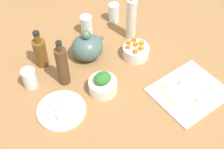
{
  "coord_description": "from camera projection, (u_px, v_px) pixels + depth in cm",
  "views": [
    {
      "loc": [
        -47.98,
        -77.93,
        109.2
      ],
      "look_at": [
        0.0,
        0.0,
        8.0
      ],
      "focal_mm": 49.79,
      "sensor_mm": 36.0,
      "label": 1
    }
  ],
  "objects": [
    {
      "name": "carrot_cube_4",
      "position": [
        136.0,
        44.0,
        1.47
      ],
      "size": [
        1.83,
        1.83,
        1.8
      ],
      "primitive_type": "cube",
      "rotation": [
        0.0,
        0.0,
        1.59
      ],
      "color": "orange",
      "rests_on": "bowl_carrots"
    },
    {
      "name": "bottle_0",
      "position": [
        131.0,
        19.0,
        1.52
      ],
      "size": [
        4.98,
        4.98,
        26.85
      ],
      "color": "silver",
      "rests_on": "tabletop"
    },
    {
      "name": "tofu_cube_3",
      "position": [
        61.0,
        100.0,
        1.31
      ],
      "size": [
        3.03,
        3.03,
        2.2
      ],
      "primitive_type": "cube",
      "rotation": [
        0.0,
        0.0,
        0.56
      ],
      "color": "silver",
      "rests_on": "plate_tofu"
    },
    {
      "name": "carrot_cube_0",
      "position": [
        142.0,
        43.0,
        1.48
      ],
      "size": [
        2.41,
        2.41,
        1.8
      ],
      "primitive_type": "cube",
      "rotation": [
        0.0,
        0.0,
        1.12
      ],
      "color": "orange",
      "rests_on": "bowl_carrots"
    },
    {
      "name": "bowl_greens",
      "position": [
        103.0,
        86.0,
        1.35
      ],
      "size": [
        12.41,
        12.41,
        5.99
      ],
      "primitive_type": "cylinder",
      "color": "white",
      "rests_on": "tabletop"
    },
    {
      "name": "tofu_cube_1",
      "position": [
        52.0,
        103.0,
        1.29
      ],
      "size": [
        2.23,
        2.23,
        2.2
      ],
      "primitive_type": "cube",
      "rotation": [
        0.0,
        0.0,
        1.56
      ],
      "color": "white",
      "rests_on": "plate_tofu"
    },
    {
      "name": "drinking_glass_2",
      "position": [
        86.0,
        25.0,
        1.59
      ],
      "size": [
        6.14,
        6.14,
        10.15
      ],
      "primitive_type": "cylinder",
      "color": "white",
      "rests_on": "tabletop"
    },
    {
      "name": "drinking_glass_1",
      "position": [
        114.0,
        13.0,
        1.66
      ],
      "size": [
        5.68,
        5.68,
        10.44
      ],
      "primitive_type": "cylinder",
      "color": "white",
      "rests_on": "tabletop"
    },
    {
      "name": "chopped_greens_mound",
      "position": [
        103.0,
        78.0,
        1.31
      ],
      "size": [
        8.33,
        7.55,
        4.4
      ],
      "primitive_type": "ellipsoid",
      "rotation": [
        0.0,
        0.0,
        0.12
      ],
      "color": "#2D702C",
      "rests_on": "bowl_greens"
    },
    {
      "name": "dumpling_0",
      "position": [
        208.0,
        93.0,
        1.33
      ],
      "size": [
        4.59,
        5.14,
        2.39
      ],
      "primitive_type": "pyramid",
      "rotation": [
        0.0,
        0.0,
        1.69
      ],
      "color": "beige",
      "rests_on": "cutting_board"
    },
    {
      "name": "drinking_glass_0",
      "position": [
        30.0,
        78.0,
        1.35
      ],
      "size": [
        6.22,
        6.22,
        9.53
      ],
      "primitive_type": "cylinder",
      "color": "white",
      "rests_on": "tabletop"
    },
    {
      "name": "bottle_2",
      "position": [
        40.0,
        52.0,
        1.42
      ],
      "size": [
        5.99,
        5.99,
        19.47
      ],
      "color": "brown",
      "rests_on": "tabletop"
    },
    {
      "name": "dumpling_3",
      "position": [
        181.0,
        83.0,
        1.36
      ],
      "size": [
        4.78,
        4.93,
        3.12
      ],
      "primitive_type": "pyramid",
      "rotation": [
        0.0,
        0.0,
        1.31
      ],
      "color": "beige",
      "rests_on": "cutting_board"
    },
    {
      "name": "carrot_cube_5",
      "position": [
        134.0,
        39.0,
        1.49
      ],
      "size": [
        2.54,
        2.54,
        1.8
      ],
      "primitive_type": "cube",
      "rotation": [
        0.0,
        0.0,
        2.38
      ],
      "color": "orange",
      "rests_on": "bowl_carrots"
    },
    {
      "name": "bowl_carrots",
      "position": [
        136.0,
        51.0,
        1.49
      ],
      "size": [
        12.7,
        12.7,
        5.83
      ],
      "primitive_type": "cylinder",
      "color": "white",
      "rests_on": "tabletop"
    },
    {
      "name": "carrot_cube_1",
      "position": [
        128.0,
        47.0,
        1.46
      ],
      "size": [
        2.52,
        2.52,
        1.8
      ],
      "primitive_type": "cube",
      "rotation": [
        0.0,
        0.0,
        2.21
      ],
      "color": "orange",
      "rests_on": "bowl_carrots"
    },
    {
      "name": "cutting_board",
      "position": [
        189.0,
        92.0,
        1.36
      ],
      "size": [
        32.12,
        28.22,
        1.0
      ],
      "primitive_type": "cube",
      "rotation": [
        0.0,
        0.0,
        0.09
      ],
      "color": "silver",
      "rests_on": "tabletop"
    },
    {
      "name": "tofu_cube_2",
      "position": [
        68.0,
        106.0,
        1.28
      ],
      "size": [
        3.07,
        3.07,
        2.2
      ],
      "primitive_type": "cube",
      "rotation": [
        0.0,
        0.0,
        0.95
      ],
      "color": "white",
      "rests_on": "plate_tofu"
    },
    {
      "name": "tofu_cube_4",
      "position": [
        59.0,
        116.0,
        1.25
      ],
      "size": [
        2.42,
        2.42,
        2.2
      ],
      "primitive_type": "cube",
      "rotation": [
        0.0,
        0.0,
        1.47
      ],
      "color": "white",
      "rests_on": "plate_tofu"
    },
    {
      "name": "carrot_cube_6",
      "position": [
        129.0,
        42.0,
        1.48
      ],
      "size": [
        2.51,
        2.51,
        1.8
      ],
      "primitive_type": "cube",
      "rotation": [
        0.0,
        0.0,
        0.62
      ],
      "color": "orange",
      "rests_on": "bowl_carrots"
    },
    {
      "name": "carrot_cube_3",
      "position": [
        136.0,
        51.0,
        1.44
      ],
      "size": [
        2.05,
        2.05,
        1.8
      ],
      "primitive_type": "cube",
      "rotation": [
        0.0,
        0.0,
        2.99
      ],
      "color": "orange",
      "rests_on": "bowl_carrots"
    },
    {
      "name": "carrot_cube_2",
      "position": [
        141.0,
        48.0,
        1.45
      ],
      "size": [
        1.87,
        1.87,
        1.8
      ],
      "primitive_type": "cube",
      "rotation": [
        0.0,
        0.0,
        3.1
      ],
      "color": "orange",
      "rests_on": "bowl_carrots"
    },
    {
      "name": "tabletop",
      "position": [
        112.0,
        84.0,
        1.41
      ],
      "size": [
        190.0,
        190.0,
        3.0
      ],
      "primitive_type": "cube",
      "color": "olive",
      "rests_on": "ground"
    },
    {
      "name": "teapot",
      "position": [
        87.0,
        47.0,
        1.47
      ],
      "size": [
        16.77,
        14.67,
        15.82
      ],
      "color": "#47635E",
      "rests_on": "tabletop"
    },
    {
      "name": "dumpling_1",
      "position": [
        197.0,
        103.0,
        1.29
      ],
      "size": [
        6.91,
        6.82,
        3.11
      ],
      "primitive_type": "pyramid",
      "rotation": [
        0.0,
        0.0,
        3.84
      ],
      "color": "beige",
      "rests_on": "cutting_board"
    },
    {
      "name": "plate_tofu",
      "position": [
        62.0,
        110.0,
        1.29
      ],
      "size": [
        20.48,
        20.48,
        1.2
      ],
      "primitive_type": "cylinder",
      "color": "white",
      "rests_on": "tabletop"
    },
    {
      "name": "dumpling_5",
      "position": [
        175.0,
        101.0,
        1.3
      ],
      "size": [
        6.42,
        6.41,
        2.43
      ],
      "primitive_type": "pyramid",
      "rotation": [
        0.0,
        0.0,
        0.15
      ],
      "color": "beige",
      "rests_on": "cutting_board"
    },
    {
      "name": "dumpling_4",
      "position": [
        187.0,
        74.0,
        1.41
      ],
      "size": [
        7.39,
        7.46,
        2.42
      ],
      "primitive_type": "pyramid",
      "rotation": [
        0.0,
        0.0,
        2.27
      ],
      "color": "beige",
      "rests_on": "cutting_board"
    },
    {
      "name": "dumpling_2",
      "position": [
        167.0,
        88.0,
        1.35
      ],
      "size": [
        7.34,
        7.27,
        2.65
      ],
      "primitive_type": "pyramid",
      "rotation": [
        0.0,
        0.0,
        3.85
      ],
      "color": "beige",
      "rests_on": "cutting_board"
    },
    {
      "name": "bottle_1",
      "position": [
        62.0,
        66.0,
        1.33
      ],
      "size": [
        5.18,
        5.18,
        23.69
      ],
      "color": "#51341C",
      "rests_on": "tabletop"
    },
    {
      "name": "tofu_cube_0",
      "position": [
        59.0,
        109.0,
        1.27
      ],
      "size": [
        2.27,
        2.27,
        2.2
      ],
      "primitive_type": "cube",
      "rotation": [
        0.0,
        0.0,
        1.6
      ],
      "color": "white",
      "rests_on": "plate_tofu"
    }
  ]
}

